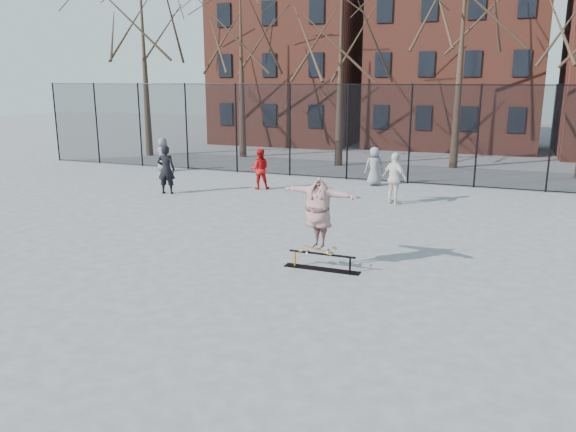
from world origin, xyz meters
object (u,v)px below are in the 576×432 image
at_px(bystander_red, 260,169).
at_px(bystander_grey, 163,155).
at_px(bystander_black, 166,170).
at_px(bystander_extra, 374,166).
at_px(skate_rail, 322,263).
at_px(skateboard, 318,251).
at_px(skater, 318,214).
at_px(bystander_white, 395,178).

bearing_deg(bystander_red, bystander_grey, -45.42).
relative_size(bystander_black, bystander_extra, 1.16).
height_order(bystander_black, bystander_extra, bystander_black).
bearing_deg(bystander_grey, bystander_extra, -179.03).
height_order(bystander_black, bystander_red, bystander_black).
bearing_deg(skate_rail, bystander_grey, 136.56).
distance_m(skateboard, bystander_grey, 15.28).
distance_m(skater, bystander_white, 7.41).
height_order(skateboard, bystander_grey, bystander_grey).
height_order(skate_rail, bystander_black, bystander_black).
xyz_separation_m(skater, bystander_red, (-5.11, 8.23, -0.48)).
bearing_deg(skate_rail, bystander_extra, 96.65).
distance_m(skate_rail, bystander_white, 7.44).
relative_size(skate_rail, bystander_black, 0.97).
bearing_deg(skateboard, bystander_red, 121.86).
relative_size(bystander_red, bystander_extra, 1.01).
distance_m(bystander_black, bystander_red, 3.54).
relative_size(skate_rail, skater, 0.90).
distance_m(bystander_grey, bystander_red, 6.38).
relative_size(bystander_black, bystander_red, 1.15).
relative_size(skateboard, bystander_red, 0.48).
xyz_separation_m(bystander_grey, bystander_red, (5.94, -2.33, 0.01)).
relative_size(skate_rail, skateboard, 2.33).
height_order(bystander_grey, bystander_black, bystander_black).
relative_size(bystander_grey, bystander_white, 0.87).
distance_m(bystander_black, bystander_extra, 8.14).
relative_size(bystander_grey, bystander_red, 0.99).
distance_m(bystander_red, bystander_extra, 4.61).
bearing_deg(bystander_extra, bystander_red, 1.21).
xyz_separation_m(skate_rail, skateboard, (-0.10, 0.00, 0.28)).
bearing_deg(skate_rail, bystander_red, 122.34).
bearing_deg(bystander_white, skate_rail, 120.44).
bearing_deg(skateboard, skater, 0.00).
xyz_separation_m(bystander_black, bystander_extra, (6.83, 4.42, -0.13)).
xyz_separation_m(skateboard, bystander_black, (-7.97, 6.13, 0.47)).
relative_size(skateboard, bystander_black, 0.42).
bearing_deg(skater, bystander_white, 99.48).
distance_m(skater, bystander_extra, 10.63).
distance_m(skate_rail, bystander_red, 9.76).
height_order(skater, bystander_white, skater).
bearing_deg(bystander_grey, skateboard, 137.29).
bearing_deg(bystander_extra, bystander_grey, -29.11).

